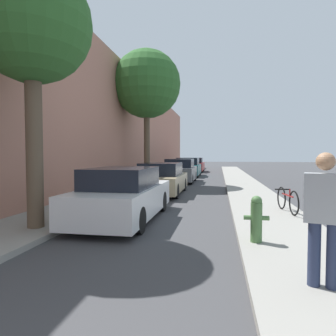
{
  "coord_description": "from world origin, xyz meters",
  "views": [
    {
      "loc": [
        1.52,
        0.4,
        1.74
      ],
      "look_at": [
        -0.21,
        10.48,
        1.29
      ],
      "focal_mm": 31.84,
      "sensor_mm": 36.0,
      "label": 1
    }
  ],
  "objects_px": {
    "parked_car_teal": "(188,168)",
    "bicycle": "(287,200)",
    "pedestrian": "(324,212)",
    "street_tree_far": "(147,85)",
    "parked_car_red": "(194,165)",
    "parked_car_grey": "(180,171)",
    "parked_car_white": "(124,195)",
    "street_tree_near": "(32,26)",
    "fire_hydrant": "(256,218)",
    "parked_car_champagne": "(162,179)"
  },
  "relations": [
    {
      "from": "parked_car_teal",
      "to": "bicycle",
      "type": "bearing_deg",
      "value": -73.98
    },
    {
      "from": "parked_car_teal",
      "to": "pedestrian",
      "type": "distance_m",
      "value": 20.57
    },
    {
      "from": "parked_car_teal",
      "to": "pedestrian",
      "type": "height_order",
      "value": "pedestrian"
    },
    {
      "from": "street_tree_far",
      "to": "pedestrian",
      "type": "relative_size",
      "value": 4.56
    },
    {
      "from": "parked_car_red",
      "to": "pedestrian",
      "type": "distance_m",
      "value": 26.79
    },
    {
      "from": "parked_car_grey",
      "to": "pedestrian",
      "type": "relative_size",
      "value": 2.47
    },
    {
      "from": "parked_car_white",
      "to": "parked_car_grey",
      "type": "xyz_separation_m",
      "value": [
        0.08,
        11.09,
        0.04
      ]
    },
    {
      "from": "parked_car_white",
      "to": "parked_car_teal",
      "type": "relative_size",
      "value": 0.99
    },
    {
      "from": "parked_car_white",
      "to": "parked_car_red",
      "type": "height_order",
      "value": "parked_car_red"
    },
    {
      "from": "street_tree_near",
      "to": "street_tree_far",
      "type": "distance_m",
      "value": 10.56
    },
    {
      "from": "street_tree_far",
      "to": "fire_hydrant",
      "type": "distance_m",
      "value": 12.9
    },
    {
      "from": "parked_car_grey",
      "to": "parked_car_teal",
      "type": "xyz_separation_m",
      "value": [
        -0.05,
        5.4,
        0.01
      ]
    },
    {
      "from": "parked_car_grey",
      "to": "parked_car_champagne",
      "type": "bearing_deg",
      "value": -90.69
    },
    {
      "from": "pedestrian",
      "to": "parked_car_red",
      "type": "bearing_deg",
      "value": 113.54
    },
    {
      "from": "street_tree_near",
      "to": "pedestrian",
      "type": "height_order",
      "value": "street_tree_near"
    },
    {
      "from": "parked_car_red",
      "to": "fire_hydrant",
      "type": "bearing_deg",
      "value": -82.67
    },
    {
      "from": "parked_car_grey",
      "to": "parked_car_teal",
      "type": "height_order",
      "value": "parked_car_teal"
    },
    {
      "from": "parked_car_champagne",
      "to": "fire_hydrant",
      "type": "xyz_separation_m",
      "value": [
        3.19,
        -7.24,
        -0.09
      ]
    },
    {
      "from": "parked_car_white",
      "to": "street_tree_far",
      "type": "relative_size",
      "value": 0.58
    },
    {
      "from": "parked_car_grey",
      "to": "street_tree_far",
      "type": "relative_size",
      "value": 0.54
    },
    {
      "from": "street_tree_near",
      "to": "pedestrian",
      "type": "bearing_deg",
      "value": -22.13
    },
    {
      "from": "parked_car_teal",
      "to": "parked_car_grey",
      "type": "bearing_deg",
      "value": -89.47
    },
    {
      "from": "parked_car_teal",
      "to": "parked_car_red",
      "type": "height_order",
      "value": "parked_car_teal"
    },
    {
      "from": "parked_car_grey",
      "to": "street_tree_near",
      "type": "distance_m",
      "value": 13.34
    },
    {
      "from": "pedestrian",
      "to": "bicycle",
      "type": "distance_m",
      "value": 5.03
    },
    {
      "from": "pedestrian",
      "to": "bicycle",
      "type": "relative_size",
      "value": 1.02
    },
    {
      "from": "parked_car_champagne",
      "to": "street_tree_far",
      "type": "height_order",
      "value": "street_tree_far"
    },
    {
      "from": "parked_car_red",
      "to": "street_tree_far",
      "type": "distance_m",
      "value": 14.83
    },
    {
      "from": "street_tree_near",
      "to": "street_tree_far",
      "type": "height_order",
      "value": "street_tree_far"
    },
    {
      "from": "fire_hydrant",
      "to": "bicycle",
      "type": "xyz_separation_m",
      "value": [
        1.22,
        3.14,
        -0.1
      ]
    },
    {
      "from": "parked_car_champagne",
      "to": "parked_car_red",
      "type": "xyz_separation_m",
      "value": [
        0.01,
        17.47,
        0.04
      ]
    },
    {
      "from": "parked_car_teal",
      "to": "street_tree_far",
      "type": "distance_m",
      "value": 9.21
    },
    {
      "from": "parked_car_red",
      "to": "street_tree_far",
      "type": "bearing_deg",
      "value": -96.44
    },
    {
      "from": "street_tree_near",
      "to": "fire_hydrant",
      "type": "xyz_separation_m",
      "value": [
        4.73,
        -0.34,
        -3.98
      ]
    },
    {
      "from": "street_tree_far",
      "to": "bicycle",
      "type": "distance_m",
      "value": 11.06
    },
    {
      "from": "street_tree_near",
      "to": "bicycle",
      "type": "distance_m",
      "value": 7.74
    },
    {
      "from": "fire_hydrant",
      "to": "bicycle",
      "type": "bearing_deg",
      "value": 68.75
    },
    {
      "from": "parked_car_white",
      "to": "parked_car_teal",
      "type": "distance_m",
      "value": 16.5
    },
    {
      "from": "parked_car_white",
      "to": "fire_hydrant",
      "type": "height_order",
      "value": "parked_car_white"
    },
    {
      "from": "parked_car_champagne",
      "to": "parked_car_grey",
      "type": "bearing_deg",
      "value": 89.31
    },
    {
      "from": "street_tree_near",
      "to": "street_tree_far",
      "type": "bearing_deg",
      "value": 90.07
    },
    {
      "from": "parked_car_teal",
      "to": "street_tree_far",
      "type": "xyz_separation_m",
      "value": [
        -1.58,
        -7.58,
        4.99
      ]
    },
    {
      "from": "parked_car_white",
      "to": "parked_car_champagne",
      "type": "relative_size",
      "value": 1.02
    },
    {
      "from": "parked_car_white",
      "to": "bicycle",
      "type": "relative_size",
      "value": 2.67
    },
    {
      "from": "parked_car_teal",
      "to": "parked_car_red",
      "type": "relative_size",
      "value": 0.95
    },
    {
      "from": "street_tree_far",
      "to": "fire_hydrant",
      "type": "bearing_deg",
      "value": -66.35
    },
    {
      "from": "parked_car_red",
      "to": "street_tree_near",
      "type": "distance_m",
      "value": 24.72
    },
    {
      "from": "bicycle",
      "to": "parked_car_champagne",
      "type": "bearing_deg",
      "value": 129.35
    },
    {
      "from": "parked_car_grey",
      "to": "bicycle",
      "type": "height_order",
      "value": "parked_car_grey"
    },
    {
      "from": "parked_car_red",
      "to": "pedestrian",
      "type": "xyz_separation_m",
      "value": [
        3.75,
        -26.53,
        0.35
      ]
    }
  ]
}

